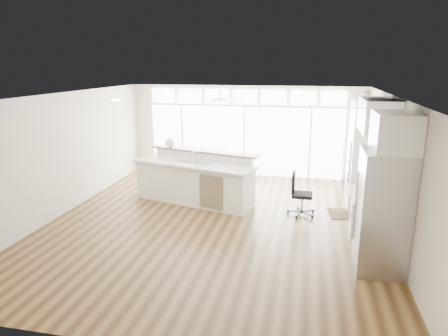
# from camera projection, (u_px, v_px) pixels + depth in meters

# --- Properties ---
(floor) EXTENTS (7.00, 8.00, 0.02)m
(floor) POSITION_uv_depth(u_px,v_px,m) (215.00, 223.00, 8.59)
(floor) COLOR #422B14
(floor) RESTS_ON ground
(ceiling) EXTENTS (7.00, 8.00, 0.02)m
(ceiling) POSITION_uv_depth(u_px,v_px,m) (214.00, 96.00, 7.91)
(ceiling) COLOR silver
(ceiling) RESTS_ON wall_back
(wall_back) EXTENTS (7.00, 0.04, 2.70)m
(wall_back) POSITION_uv_depth(u_px,v_px,m) (245.00, 131.00, 12.03)
(wall_back) COLOR beige
(wall_back) RESTS_ON floor
(wall_front) EXTENTS (7.00, 0.04, 2.70)m
(wall_front) POSITION_uv_depth(u_px,v_px,m) (132.00, 244.00, 4.46)
(wall_front) COLOR beige
(wall_front) RESTS_ON floor
(wall_left) EXTENTS (0.04, 8.00, 2.70)m
(wall_left) POSITION_uv_depth(u_px,v_px,m) (63.00, 154.00, 8.95)
(wall_left) COLOR beige
(wall_left) RESTS_ON floor
(wall_right) EXTENTS (0.04, 8.00, 2.70)m
(wall_right) POSITION_uv_depth(u_px,v_px,m) (394.00, 171.00, 7.54)
(wall_right) COLOR beige
(wall_right) RESTS_ON floor
(glass_wall) EXTENTS (5.80, 0.06, 2.08)m
(glass_wall) POSITION_uv_depth(u_px,v_px,m) (244.00, 141.00, 12.05)
(glass_wall) COLOR white
(glass_wall) RESTS_ON wall_back
(transom_row) EXTENTS (5.90, 0.06, 0.40)m
(transom_row) POSITION_uv_depth(u_px,v_px,m) (245.00, 97.00, 11.72)
(transom_row) COLOR white
(transom_row) RESTS_ON wall_back
(desk_window) EXTENTS (0.04, 0.85, 0.85)m
(desk_window) POSITION_uv_depth(u_px,v_px,m) (390.00, 157.00, 7.78)
(desk_window) COLOR white
(desk_window) RESTS_ON wall_right
(ceiling_fan) EXTENTS (1.16, 1.16, 0.32)m
(ceiling_fan) POSITION_uv_depth(u_px,v_px,m) (220.00, 96.00, 10.71)
(ceiling_fan) COLOR white
(ceiling_fan) RESTS_ON ceiling
(recessed_lights) EXTENTS (3.40, 3.00, 0.02)m
(recessed_lights) POSITION_uv_depth(u_px,v_px,m) (216.00, 96.00, 8.10)
(recessed_lights) COLOR white
(recessed_lights) RESTS_ON ceiling
(oven_cabinet) EXTENTS (0.64, 1.20, 2.50)m
(oven_cabinet) POSITION_uv_depth(u_px,v_px,m) (364.00, 155.00, 9.34)
(oven_cabinet) COLOR white
(oven_cabinet) RESTS_ON floor
(desk_nook) EXTENTS (0.72, 1.30, 0.76)m
(desk_nook) POSITION_uv_depth(u_px,v_px,m) (367.00, 212.00, 8.15)
(desk_nook) COLOR white
(desk_nook) RESTS_ON floor
(upper_cabinets) EXTENTS (0.64, 1.30, 0.64)m
(upper_cabinets) POSITION_uv_depth(u_px,v_px,m) (378.00, 115.00, 7.64)
(upper_cabinets) COLOR white
(upper_cabinets) RESTS_ON wall_right
(refrigerator) EXTENTS (0.76, 0.90, 2.00)m
(refrigerator) POSITION_uv_depth(u_px,v_px,m) (383.00, 211.00, 6.43)
(refrigerator) COLOR #A8A8AD
(refrigerator) RESTS_ON floor
(fridge_cabinet) EXTENTS (0.64, 0.90, 0.60)m
(fridge_cabinet) POSITION_uv_depth(u_px,v_px,m) (395.00, 132.00, 6.09)
(fridge_cabinet) COLOR white
(fridge_cabinet) RESTS_ON wall_right
(framed_photos) EXTENTS (0.06, 0.22, 0.80)m
(framed_photos) POSITION_uv_depth(u_px,v_px,m) (384.00, 157.00, 8.41)
(framed_photos) COLOR black
(framed_photos) RESTS_ON wall_right
(kitchen_island) EXTENTS (3.26, 1.92, 1.22)m
(kitchen_island) POSITION_uv_depth(u_px,v_px,m) (194.00, 178.00, 9.72)
(kitchen_island) COLOR white
(kitchen_island) RESTS_ON floor
(rug) EXTENTS (1.05, 0.81, 0.01)m
(rug) POSITION_uv_depth(u_px,v_px,m) (351.00, 214.00, 9.04)
(rug) COLOR #322210
(rug) RESTS_ON floor
(office_chair) EXTENTS (0.52, 0.48, 0.97)m
(office_chair) POSITION_uv_depth(u_px,v_px,m) (302.00, 195.00, 8.90)
(office_chair) COLOR black
(office_chair) RESTS_ON floor
(fishbowl) EXTENTS (0.32, 0.32, 0.24)m
(fishbowl) POSITION_uv_depth(u_px,v_px,m) (170.00, 143.00, 10.30)
(fishbowl) COLOR white
(fishbowl) RESTS_ON kitchen_island
(monitor) EXTENTS (0.11, 0.53, 0.44)m
(monitor) POSITION_uv_depth(u_px,v_px,m) (365.00, 184.00, 8.01)
(monitor) COLOR black
(monitor) RESTS_ON desk_nook
(keyboard) EXTENTS (0.12, 0.29, 0.01)m
(keyboard) POSITION_uv_depth(u_px,v_px,m) (356.00, 193.00, 8.10)
(keyboard) COLOR white
(keyboard) RESTS_ON desk_nook
(potted_plant) EXTENTS (0.26, 0.29, 0.21)m
(potted_plant) POSITION_uv_depth(u_px,v_px,m) (369.00, 96.00, 9.00)
(potted_plant) COLOR #2F5B27
(potted_plant) RESTS_ON oven_cabinet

